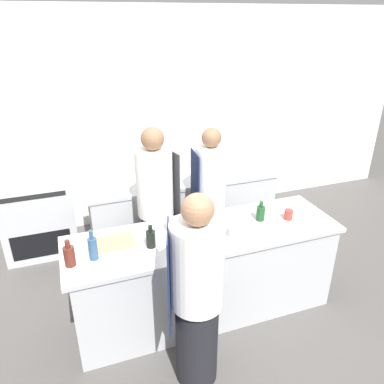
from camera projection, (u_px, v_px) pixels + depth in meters
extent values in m
plane|color=#4C4947|center=(204.00, 308.00, 3.75)|extent=(16.00, 16.00, 0.00)
cube|color=silver|center=(147.00, 120.00, 4.97)|extent=(8.00, 0.06, 2.80)
cube|color=#B7BABC|center=(204.00, 274.00, 3.57)|extent=(2.41, 0.72, 0.85)
cube|color=#B7BABC|center=(205.00, 235.00, 3.38)|extent=(2.51, 0.75, 0.04)
cube|color=#B7BABC|center=(184.00, 212.00, 4.70)|extent=(2.26, 0.57, 0.85)
cube|color=#B7BABC|center=(183.00, 180.00, 4.51)|extent=(2.36, 0.59, 0.04)
cube|color=#B7BABC|center=(39.00, 215.00, 4.56)|extent=(0.82, 0.73, 0.90)
cube|color=black|center=(42.00, 245.00, 4.35)|extent=(0.66, 0.01, 0.32)
cube|color=black|center=(32.00, 197.00, 4.08)|extent=(0.70, 0.01, 0.06)
cylinder|color=black|center=(197.00, 340.00, 2.91)|extent=(0.33, 0.33, 0.75)
cylinder|color=silver|center=(197.00, 266.00, 2.61)|extent=(0.39, 0.39, 0.66)
cube|color=#19234C|center=(169.00, 277.00, 2.64)|extent=(0.12, 0.35, 0.78)
sphere|color=#9E7051|center=(198.00, 210.00, 2.42)|extent=(0.22, 0.22, 0.22)
cylinder|color=black|center=(157.00, 245.00, 4.07)|extent=(0.31, 0.31, 0.79)
cylinder|color=white|center=(155.00, 183.00, 3.76)|extent=(0.37, 0.37, 0.70)
cube|color=#2D2D33|center=(171.00, 188.00, 3.89)|extent=(0.10, 0.34, 0.82)
sphere|color=brown|center=(152.00, 139.00, 3.56)|extent=(0.23, 0.23, 0.23)
cylinder|color=black|center=(209.00, 235.00, 4.30)|extent=(0.28, 0.28, 0.75)
cylinder|color=white|center=(211.00, 178.00, 3.99)|extent=(0.33, 0.33, 0.68)
cube|color=#19234C|center=(195.00, 188.00, 3.99)|extent=(0.04, 0.32, 0.79)
sphere|color=brown|center=(211.00, 138.00, 3.80)|extent=(0.21, 0.21, 0.21)
cylinder|color=black|center=(151.00, 239.00, 3.14)|extent=(0.08, 0.08, 0.15)
cylinder|color=black|center=(150.00, 229.00, 3.09)|extent=(0.04, 0.04, 0.06)
cylinder|color=#5B2319|center=(69.00, 256.00, 2.90)|extent=(0.09, 0.09, 0.16)
cylinder|color=#5B2319|center=(67.00, 244.00, 2.85)|extent=(0.04, 0.04, 0.06)
cylinder|color=#2D5175|center=(93.00, 249.00, 2.97)|extent=(0.07, 0.07, 0.19)
cylinder|color=#2D5175|center=(91.00, 235.00, 2.91)|extent=(0.03, 0.03, 0.07)
cylinder|color=#19471E|center=(260.00, 213.00, 3.55)|extent=(0.08, 0.08, 0.14)
cylinder|color=#19471E|center=(261.00, 204.00, 3.51)|extent=(0.04, 0.04, 0.05)
cylinder|color=#B7BABC|center=(200.00, 225.00, 3.42)|extent=(0.23, 0.23, 0.07)
cylinder|color=#B7BABC|center=(237.00, 230.00, 3.32)|extent=(0.16, 0.16, 0.09)
cylinder|color=#B7BABC|center=(175.00, 225.00, 3.42)|extent=(0.18, 0.18, 0.09)
cylinder|color=#B2382D|center=(288.00, 215.00, 3.58)|extent=(0.08, 0.08, 0.10)
cube|color=tan|center=(112.00, 243.00, 3.21)|extent=(0.38, 0.25, 0.01)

